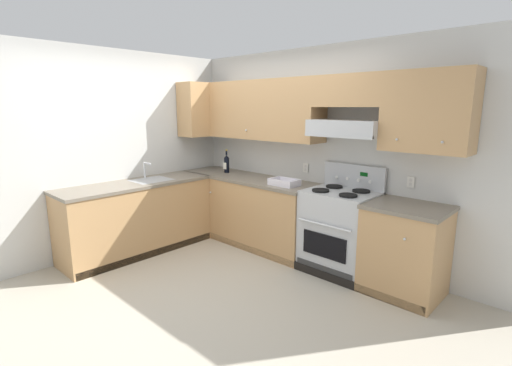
{
  "coord_description": "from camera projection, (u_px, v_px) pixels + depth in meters",
  "views": [
    {
      "loc": [
        3.0,
        -2.29,
        1.85
      ],
      "look_at": [
        0.18,
        0.7,
        1.0
      ],
      "focal_mm": 26.16,
      "sensor_mm": 36.0,
      "label": 1
    }
  ],
  "objects": [
    {
      "name": "wall_back",
      "position": [
        315.0,
        137.0,
        4.55
      ],
      "size": [
        4.68,
        0.57,
        2.55
      ],
      "color": "silver",
      "rests_on": "ground_plane"
    },
    {
      "name": "wall_left",
      "position": [
        136.0,
        145.0,
        4.99
      ],
      "size": [
        0.47,
        4.0,
        2.55
      ],
      "color": "silver",
      "rests_on": "ground_plane"
    },
    {
      "name": "counter_back_run",
      "position": [
        279.0,
        218.0,
        4.77
      ],
      "size": [
        3.6,
        0.65,
        0.91
      ],
      "color": "tan",
      "rests_on": "ground_plane"
    },
    {
      "name": "bowl",
      "position": [
        284.0,
        183.0,
        4.5
      ],
      "size": [
        0.35,
        0.22,
        0.08
      ],
      "color": "silver",
      "rests_on": "counter_back_run"
    },
    {
      "name": "counter_left_run",
      "position": [
        138.0,
        217.0,
        4.76
      ],
      "size": [
        0.63,
        1.91,
        1.13
      ],
      "color": "tan",
      "rests_on": "ground_plane"
    },
    {
      "name": "wine_bottle",
      "position": [
        227.0,
        163.0,
        5.35
      ],
      "size": [
        0.07,
        0.08,
        0.34
      ],
      "color": "black",
      "rests_on": "counter_back_run"
    },
    {
      "name": "ground_plane",
      "position": [
        199.0,
        281.0,
        4.02
      ],
      "size": [
        7.04,
        7.04,
        0.0
      ],
      "primitive_type": "plane",
      "color": "#B2AA99"
    },
    {
      "name": "stove",
      "position": [
        339.0,
        231.0,
        4.19
      ],
      "size": [
        0.76,
        0.62,
        1.2
      ],
      "color": "#B7BABC",
      "rests_on": "ground_plane"
    }
  ]
}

